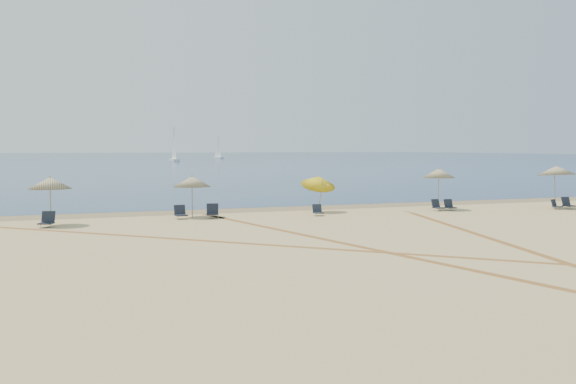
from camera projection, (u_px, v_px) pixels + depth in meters
name	position (u px, v px, depth m)	size (l,w,h in m)	color
ground	(568.00, 303.00, 14.92)	(160.00, 160.00, 0.00)	tan
ocean	(99.00, 158.00, 226.37)	(500.00, 500.00, 0.00)	#0C2151
wet_sand	(266.00, 209.00, 37.47)	(500.00, 500.00, 0.00)	olive
umbrella_1	(50.00, 183.00, 29.35)	(1.98, 1.98, 2.37)	gray
umbrella_2	(192.00, 182.00, 32.91)	(2.00, 2.00, 2.24)	gray
umbrella_3	(319.00, 181.00, 35.44)	(1.97, 2.04, 2.41)	gray
umbrella_4	(439.00, 173.00, 36.97)	(1.92, 1.92, 2.52)	gray
umbrella_5	(556.00, 171.00, 37.81)	(2.28, 2.32, 2.65)	gray
chair_2	(47.00, 220.00, 28.93)	(0.82, 0.88, 0.74)	black
chair_3	(180.00, 213.00, 32.40)	(0.65, 0.74, 0.71)	black
chair_4	(212.00, 212.00, 32.82)	(0.76, 0.84, 0.75)	black
chair_5	(318.00, 211.00, 33.90)	(0.56, 0.64, 0.61)	black
chair_6	(437.00, 206.00, 36.50)	(0.66, 0.74, 0.67)	black
chair_7	(450.00, 205.00, 36.70)	(0.54, 0.64, 0.66)	black
chair_8	(556.00, 205.00, 37.43)	(0.65, 0.70, 0.59)	black
chair_9	(568.00, 204.00, 37.60)	(0.62, 0.72, 0.72)	black
sailboat_0	(174.00, 151.00, 164.54)	(1.98, 6.17, 9.05)	white
sailboat_2	(218.00, 152.00, 207.88)	(2.82, 5.17, 7.49)	white
tire_tracks	(354.00, 245.00, 23.62)	(47.42, 43.92, 0.00)	tan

